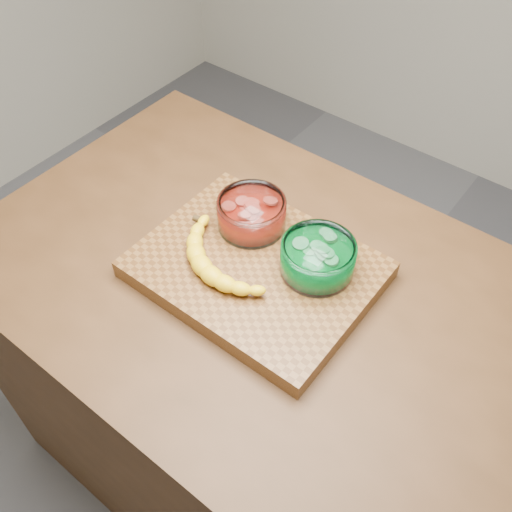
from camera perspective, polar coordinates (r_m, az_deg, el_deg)
The scene contains 6 objects.
ground at distance 1.93m, azimuth 0.00°, elevation -19.41°, with size 3.50×3.50×0.00m, color #545559.
counter at distance 1.52m, azimuth 0.00°, elevation -12.92°, with size 1.20×0.80×0.90m, color #482C15.
cutting_board at distance 1.14m, azimuth 0.00°, elevation -1.35°, with size 0.45×0.35×0.04m, color brown.
bowl_red at distance 1.17m, azimuth -0.44°, elevation 4.24°, with size 0.14×0.14×0.07m.
bowl_green at distance 1.09m, azimuth 6.19°, elevation -0.20°, with size 0.14×0.14×0.07m.
banana at distance 1.11m, azimuth -3.14°, elevation -0.15°, with size 0.26×0.16×0.04m, color yellow, non-canonical shape.
Camera 1 is at (0.45, -0.58, 1.78)m, focal length 40.00 mm.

